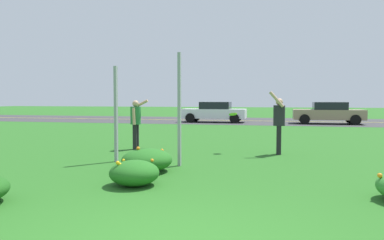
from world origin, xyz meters
name	(u,v)px	position (x,y,z in m)	size (l,w,h in m)	color
ground_plane	(250,137)	(0.00, 12.26, 0.00)	(120.00, 120.00, 0.00)	#26601E
highway_strip	(262,121)	(0.00, 24.51, 0.00)	(120.00, 9.74, 0.01)	#38383A
highway_center_stripe	(262,121)	(0.00, 24.51, 0.01)	(120.00, 0.16, 0.00)	yellow
daylily_clump_front_center	(134,173)	(-1.49, 2.81, 0.24)	(0.95, 0.95, 0.50)	#23661E
daylily_clump_front_right	(147,160)	(-1.73, 4.17, 0.26)	(1.15, 1.21, 0.58)	#23661E
sign_post_near_path	(116,114)	(-2.97, 5.24, 1.26)	(0.07, 0.10, 2.51)	#93969B
sign_post_by_roadside	(179,110)	(-1.19, 5.03, 1.40)	(0.07, 0.10, 2.79)	#93969B
person_thrower_green_shirt	(136,120)	(-3.37, 7.63, 0.97)	(0.54, 0.49, 1.65)	#287038
person_catcher_dark_shirt	(279,121)	(1.20, 7.54, 1.01)	(0.47, 0.49, 1.89)	#232328
frisbee_lime	(233,114)	(-0.18, 7.65, 1.18)	(0.26, 0.25, 0.13)	#8CD133
car_tan_center_left	(328,113)	(4.45, 22.32, 0.74)	(4.50, 2.00, 1.45)	#937F60
car_white_center_right	(214,112)	(-3.25, 22.32, 0.74)	(4.50, 2.00, 1.45)	silver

